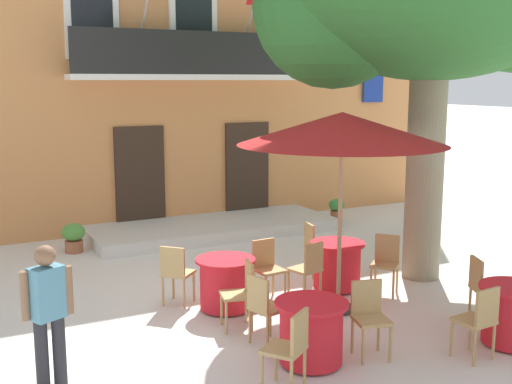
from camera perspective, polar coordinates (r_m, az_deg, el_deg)
The scene contains 21 objects.
ground_plane at distance 10.06m, azimuth 0.25°, elevation -9.07°, with size 120.00×120.00×0.00m, color silver.
building_facade at distance 16.34m, azimuth -8.19°, elevation 11.48°, with size 13.00×5.09×7.50m.
entrance_step_platform at distance 13.90m, azimuth -3.84°, elevation -3.21°, with size 5.29×2.00×0.25m, color silver.
cafe_table_near_tree at distance 7.63m, azimuth 4.93°, elevation -12.31°, with size 0.86×0.86×0.76m.
cafe_chair_near_tree_0 at distance 7.89m, azimuth 10.06°, elevation -10.59°, with size 0.49×0.49×0.91m.
cafe_chair_near_tree_1 at distance 8.05m, azimuth 0.75°, elevation -10.02°, with size 0.48×0.48×0.91m.
cafe_chair_near_tree_2 at distance 6.91m, azimuth 3.07°, elevation -13.48°, with size 0.56×0.56×0.91m.
cafe_table_middle at distance 10.27m, azimuth 7.24°, elevation -6.46°, with size 0.86×0.86×0.76m.
cafe_chair_middle_0 at distance 9.65m, azimuth 4.69°, elevation -6.65°, with size 0.49×0.49×0.91m.
cafe_chair_middle_1 at distance 10.16m, azimuth 11.48°, elevation -5.97°, with size 0.56×0.56×0.91m.
cafe_chair_middle_2 at distance 10.87m, azimuth 5.27°, elevation -4.75°, with size 0.46×0.46×0.91m.
cafe_chair_front_0 at distance 9.30m, azimuth 19.55°, elevation -7.84°, with size 0.53×0.53×0.91m.
cafe_chair_front_1 at distance 8.07m, azimuth 19.24°, elevation -10.54°, with size 0.44×0.44×0.91m.
cafe_table_far_side at distance 9.31m, azimuth -2.73°, elevation -8.13°, with size 0.86×0.86×0.76m.
cafe_chair_far_side_0 at distance 9.69m, azimuth 0.98°, elevation -6.54°, with size 0.43×0.43×0.91m.
cafe_chair_far_side_1 at distance 9.49m, azimuth -7.15°, elevation -6.97°, with size 0.57×0.57×0.91m.
cafe_chair_far_side_2 at distance 8.58m, azimuth -1.27°, elevation -8.74°, with size 0.48×0.48×0.91m.
cafe_umbrella at distance 8.87m, azimuth 7.67°, elevation 5.54°, with size 2.90×2.90×2.85m.
ground_planter_left at distance 12.82m, azimuth -15.94°, elevation -3.81°, with size 0.44×0.44×0.57m.
ground_planter_right at distance 15.01m, azimuth 7.18°, elevation -1.54°, with size 0.37×0.37×0.56m.
pedestrian_near_entrance at distance 7.15m, azimuth -18.02°, elevation -9.96°, with size 0.53×0.34×1.60m.
Camera 1 is at (-4.34, -8.47, 3.27)m, focal length 44.92 mm.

